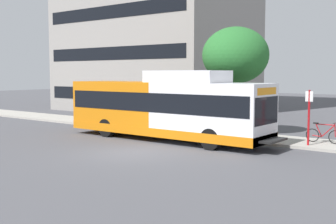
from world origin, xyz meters
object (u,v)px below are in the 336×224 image
(transit_bus, at_px, (166,108))
(bus_stop_sign_pole, at_px, (309,113))
(street_tree_near_stop, at_px, (235,55))
(bicycle_parked, at_px, (324,134))

(transit_bus, relative_size, bus_stop_sign_pole, 4.71)
(transit_bus, xyz_separation_m, street_tree_near_stop, (3.97, -1.92, 2.82))
(street_tree_near_stop, bearing_deg, transit_bus, 154.19)
(bus_stop_sign_pole, height_order, street_tree_near_stop, street_tree_near_stop)
(bus_stop_sign_pole, bearing_deg, street_tree_near_stop, 69.37)
(bus_stop_sign_pole, distance_m, street_tree_near_stop, 6.02)
(bicycle_parked, bearing_deg, street_tree_near_stop, 82.07)
(transit_bus, bearing_deg, bus_stop_sign_pole, -73.00)
(bus_stop_sign_pole, xyz_separation_m, bicycle_parked, (1.12, -0.36, -1.09))
(transit_bus, distance_m, bicycle_parked, 8.01)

